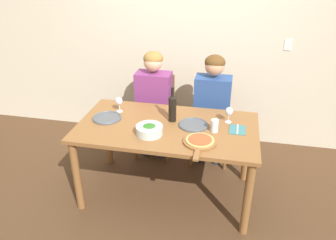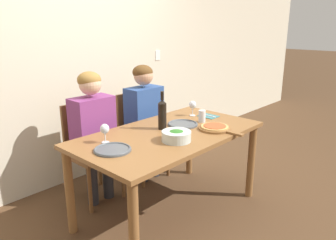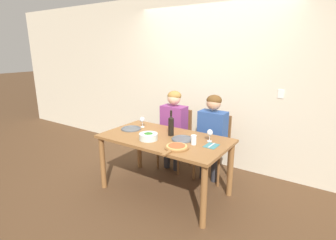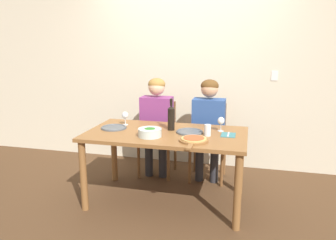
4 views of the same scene
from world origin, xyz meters
name	(u,v)px [view 1 (image 1 of 4)]	position (x,y,z in m)	size (l,w,h in m)	color
ground_plane	(167,192)	(0.00, 0.00, 0.00)	(40.00, 40.00, 0.00)	#4C331E
back_wall	(189,31)	(0.00, 1.24, 1.35)	(10.00, 0.06, 2.70)	beige
dining_table	(167,135)	(0.00, 0.00, 0.66)	(1.62, 0.88, 0.76)	brown
chair_left	(156,112)	(-0.29, 0.77, 0.51)	(0.42, 0.42, 0.92)	brown
chair_right	(212,117)	(0.35, 0.77, 0.51)	(0.42, 0.42, 0.92)	brown
person_woman	(153,96)	(-0.29, 0.66, 0.75)	(0.47, 0.51, 1.24)	#28282D
person_man	(212,101)	(0.35, 0.66, 0.75)	(0.47, 0.51, 1.24)	#28282D
wine_bottle	(172,107)	(0.03, 0.11, 0.90)	(0.07, 0.07, 0.33)	black
broccoli_bowl	(149,130)	(-0.12, -0.18, 0.80)	(0.23, 0.23, 0.09)	silver
dinner_plate_left	(107,118)	(-0.58, 0.02, 0.77)	(0.27, 0.27, 0.02)	#4C5156
dinner_plate_right	(194,125)	(0.23, 0.05, 0.77)	(0.27, 0.27, 0.02)	#4C5156
pizza_on_board	(200,142)	(0.33, -0.24, 0.78)	(0.28, 0.42, 0.04)	brown
wine_glass_left	(119,102)	(-0.52, 0.19, 0.87)	(0.07, 0.07, 0.15)	silver
wine_glass_right	(229,112)	(0.54, 0.18, 0.87)	(0.07, 0.07, 0.15)	silver
water_tumbler	(215,126)	(0.43, -0.02, 0.82)	(0.07, 0.07, 0.11)	silver
fork_on_napkin	(237,130)	(0.62, 0.05, 0.76)	(0.14, 0.18, 0.01)	#387075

